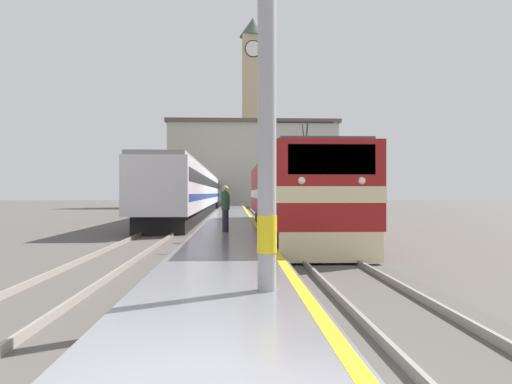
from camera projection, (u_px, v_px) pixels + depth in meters
ground_plane at (231, 221)px, 33.83m from camera, size 200.00×200.00×0.00m
platform at (231, 223)px, 28.83m from camera, size 2.89×140.00×0.37m
rail_track_near at (278, 226)px, 28.95m from camera, size 2.83×140.00×0.16m
rail_track_far at (174, 226)px, 28.69m from camera, size 2.83×140.00×0.16m
locomotive_train at (290, 195)px, 22.87m from camera, size 2.92×19.77×4.51m
passenger_train at (199, 192)px, 48.12m from camera, size 2.92×53.79×3.79m
catenary_mast at (271, 66)px, 7.97m from camera, size 2.35×0.32×7.33m
person_on_platform at (225, 207)px, 19.96m from camera, size 0.34×0.34×1.86m
clock_tower at (253, 107)px, 75.49m from camera, size 4.04×4.04×28.53m
station_building at (253, 164)px, 68.92m from camera, size 23.37×6.97×11.82m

